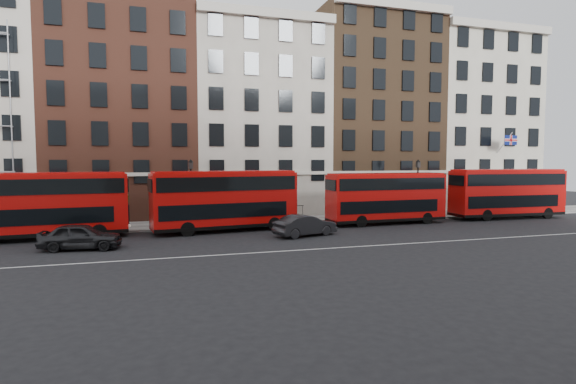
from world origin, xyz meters
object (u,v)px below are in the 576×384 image
object	(u,v)px
bus_d	(507,192)
car_rear	(81,236)
bus_b	(225,199)
car_front	(305,225)
bus_a	(42,204)
bus_c	(386,197)
traffic_light	(519,190)

from	to	relation	value
bus_d	car_rear	bearing A→B (deg)	-170.57
bus_b	car_front	world-z (taller)	bus_b
bus_a	bus_c	xyz separation A→B (m)	(26.04, 0.00, -0.14)
car_front	bus_a	bearing A→B (deg)	60.81
bus_a	bus_d	bearing A→B (deg)	-4.57
bus_b	bus_d	size ratio (longest dim) A/B	1.02
bus_b	bus_d	world-z (taller)	bus_b
car_front	bus_c	bearing A→B (deg)	-82.94
bus_c	car_front	xyz separation A→B (m)	(-8.52, -3.80, -1.55)
bus_d	car_front	distance (m)	21.46
bus_a	bus_b	distance (m)	12.38
bus_c	car_rear	size ratio (longest dim) A/B	2.20
car_rear	traffic_light	distance (m)	39.40
bus_c	car_front	size ratio (longest dim) A/B	2.23
bus_a	car_rear	distance (m)	5.66
car_front	traffic_light	world-z (taller)	traffic_light
bus_b	traffic_light	size ratio (longest dim) A/B	3.40
bus_c	car_rear	xyz separation A→B (m)	(-23.06, -4.53, -1.51)
bus_b	bus_c	size ratio (longest dim) A/B	1.08
bus_d	car_rear	world-z (taller)	bus_d
car_front	bus_b	bearing A→B (deg)	36.62
bus_a	traffic_light	bearing A→B (deg)	-1.93
bus_c	traffic_light	distance (m)	15.89
bus_a	traffic_light	size ratio (longest dim) A/B	3.37
car_rear	car_front	distance (m)	14.57
bus_d	bus_b	bearing A→B (deg)	-177.81
bus_a	car_front	xyz separation A→B (m)	(17.52, -3.79, -1.68)
bus_a	car_rear	bearing A→B (deg)	-61.28
bus_a	car_rear	size ratio (longest dim) A/B	2.36
car_rear	traffic_light	world-z (taller)	traffic_light
bus_b	traffic_light	distance (m)	29.49
bus_c	traffic_light	bearing A→B (deg)	5.53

